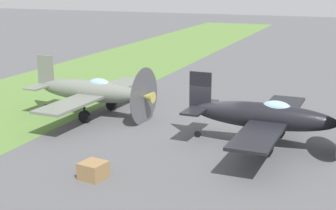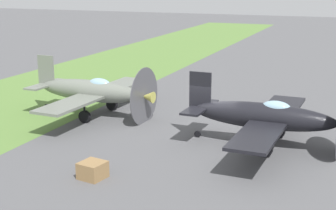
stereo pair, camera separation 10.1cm
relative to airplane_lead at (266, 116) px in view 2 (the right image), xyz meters
name	(u,v)px [view 2 (the right image)]	position (x,y,z in m)	size (l,w,h in m)	color
ground_plane	(207,136)	(-0.37, -2.82, -1.39)	(160.00, 160.00, 0.00)	#515154
airplane_lead	(266,116)	(0.00, 0.00, 0.00)	(9.27, 7.36, 3.31)	black
airplane_wingman	(93,91)	(-1.62, -9.77, -0.01)	(9.25, 7.32, 3.30)	slate
supply_crate	(93,170)	(6.14, -5.33, -1.07)	(0.90, 0.90, 0.64)	olive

